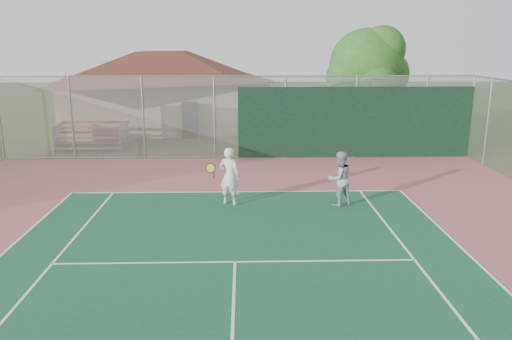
% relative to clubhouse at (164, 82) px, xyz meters
% --- Properties ---
extents(back_fence, '(20.08, 0.11, 3.53)m').
position_rel_clubhouse_xyz_m(back_fence, '(6.48, -8.35, -0.97)').
color(back_fence, gray).
rests_on(back_fence, ground).
extents(clubhouse, '(13.29, 10.07, 5.20)m').
position_rel_clubhouse_xyz_m(clubhouse, '(0.00, 0.00, 0.00)').
color(clubhouse, tan).
rests_on(clubhouse, ground).
extents(bleachers, '(3.25, 2.00, 1.19)m').
position_rel_clubhouse_xyz_m(bleachers, '(-2.53, -6.11, -2.01)').
color(bleachers, maroon).
rests_on(bleachers, ground).
extents(tree, '(4.03, 3.82, 5.62)m').
position_rel_clubhouse_xyz_m(tree, '(10.38, -6.01, 1.06)').
color(tree, '#322212').
rests_on(tree, ground).
extents(player_white_front, '(1.10, 0.65, 1.78)m').
position_rel_clubhouse_xyz_m(player_white_front, '(4.14, -14.73, -1.74)').
color(player_white_front, silver).
rests_on(player_white_front, ground).
extents(player_grey_back, '(1.01, 0.93, 1.68)m').
position_rel_clubhouse_xyz_m(player_grey_back, '(7.48, -14.93, -1.80)').
color(player_grey_back, '#A0A3A5').
rests_on(player_grey_back, ground).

